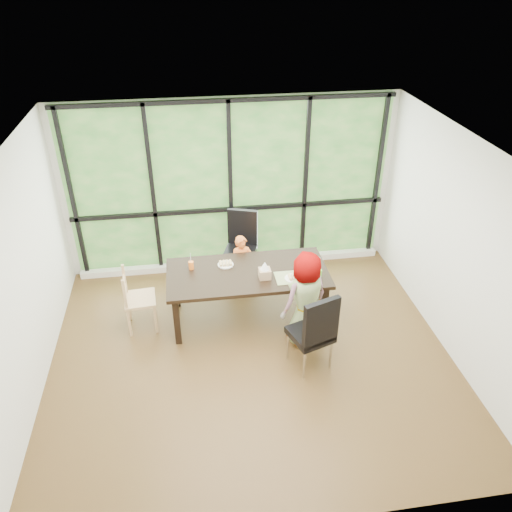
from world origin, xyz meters
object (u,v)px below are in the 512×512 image
object	(u,v)px
dining_table	(248,295)
chair_end_beech	(140,299)
plate_near	(293,278)
white_mug	(317,261)
chair_window_leather	(240,247)
child_toddler	(242,265)
child_older	(303,299)
tissue_box	(265,273)
chair_interior_leather	(311,329)
green_cup	(319,273)
plate_far	(226,265)
orange_cup	(191,265)

from	to	relation	value
dining_table	chair_end_beech	distance (m)	1.44
chair_end_beech	plate_near	bearing A→B (deg)	-101.67
white_mug	dining_table	bearing A→B (deg)	-177.33
chair_window_leather	child_toddler	xyz separation A→B (m)	(-0.02, -0.40, -0.07)
child_older	plate_near	bearing A→B (deg)	-101.74
plate_near	tissue_box	xyz separation A→B (m)	(-0.37, 0.08, 0.06)
chair_interior_leather	tissue_box	distance (m)	1.00
chair_end_beech	white_mug	size ratio (longest dim) A/B	9.23
child_older	green_cup	size ratio (longest dim) A/B	12.01
child_older	chair_end_beech	bearing A→B (deg)	-38.57
chair_end_beech	plate_far	size ratio (longest dim) A/B	4.17
child_toddler	white_mug	distance (m)	1.16
chair_window_leather	green_cup	distance (m)	1.56
plate_near	dining_table	bearing A→B (deg)	156.15
dining_table	child_older	bearing A→B (deg)	-41.87
green_cup	child_toddler	bearing A→B (deg)	136.55
dining_table	chair_window_leather	size ratio (longest dim) A/B	1.98
plate_far	green_cup	bearing A→B (deg)	-21.57
chair_window_leather	green_cup	xyz separation A→B (m)	(0.89, -1.26, 0.26)
child_toddler	plate_near	distance (m)	1.07
white_mug	chair_end_beech	bearing A→B (deg)	-179.21
chair_end_beech	tissue_box	xyz separation A→B (m)	(1.65, -0.18, 0.36)
chair_window_leather	chair_end_beech	bearing A→B (deg)	-127.19
green_cup	chair_window_leather	bearing A→B (deg)	125.15
plate_near	tissue_box	size ratio (longest dim) A/B	1.51
child_older	tissue_box	bearing A→B (deg)	-65.96
chair_end_beech	green_cup	bearing A→B (deg)	-100.68
child_older	green_cup	distance (m)	0.44
chair_interior_leather	plate_far	xyz separation A→B (m)	(-0.89, 1.24, 0.22)
child_toddler	white_mug	bearing A→B (deg)	-38.70
child_older	white_mug	world-z (taller)	child_older
plate_far	white_mug	xyz separation A→B (m)	(1.23, -0.17, 0.04)
plate_far	plate_near	bearing A→B (deg)	-28.87
green_cup	orange_cup	bearing A→B (deg)	164.98
chair_interior_leather	white_mug	distance (m)	1.15
tissue_box	chair_interior_leather	bearing A→B (deg)	-64.10
chair_end_beech	plate_far	distance (m)	1.23
dining_table	chair_window_leather	bearing A→B (deg)	88.65
chair_end_beech	dining_table	bearing A→B (deg)	-94.66
child_toddler	plate_near	size ratio (longest dim) A/B	4.13
tissue_box	child_older	bearing A→B (deg)	-42.98
orange_cup	green_cup	distance (m)	1.70
child_older	orange_cup	size ratio (longest dim) A/B	11.66
chair_end_beech	plate_near	world-z (taller)	chair_end_beech
green_cup	white_mug	xyz separation A→B (m)	(0.04, 0.30, -0.01)
white_mug	child_older	bearing A→B (deg)	-117.76
chair_interior_leather	child_toddler	xyz separation A→B (m)	(-0.62, 1.64, -0.07)
plate_near	orange_cup	size ratio (longest dim) A/B	2.04
chair_interior_leather	white_mug	world-z (taller)	chair_interior_leather
plate_near	chair_interior_leather	bearing A→B (deg)	-86.15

